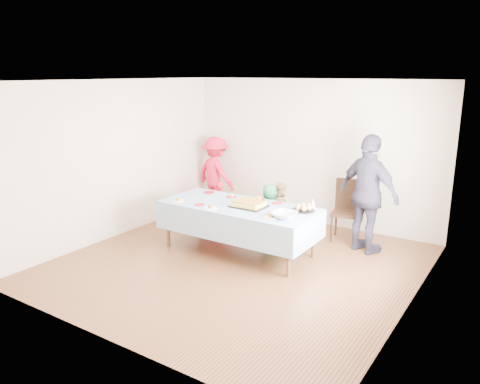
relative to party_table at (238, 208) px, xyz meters
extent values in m
plane|color=#4C2915|center=(0.26, -0.43, -0.72)|extent=(5.00, 5.00, 0.00)
cube|color=beige|center=(0.26, 2.07, 0.63)|extent=(5.00, 0.04, 2.70)
cube|color=beige|center=(0.26, -2.93, 0.63)|extent=(5.00, 0.04, 2.70)
cube|color=beige|center=(-2.24, -0.43, 0.63)|extent=(0.04, 5.00, 2.70)
cube|color=beige|center=(2.76, -0.43, 0.63)|extent=(0.04, 5.00, 2.70)
cube|color=white|center=(0.26, -0.43, 1.98)|extent=(5.00, 5.00, 0.04)
cube|color=#472B16|center=(2.73, -0.23, 0.78)|extent=(0.03, 1.75, 1.35)
cylinder|color=brown|center=(-1.12, -0.42, -0.36)|extent=(0.06, 0.06, 0.73)
cylinder|color=brown|center=(1.12, -0.42, -0.36)|extent=(0.06, 0.06, 0.73)
cylinder|color=brown|center=(-1.12, 0.42, -0.36)|extent=(0.06, 0.06, 0.73)
cylinder|color=brown|center=(1.12, 0.42, -0.36)|extent=(0.06, 0.06, 0.73)
cube|color=brown|center=(0.00, 0.00, 0.03)|extent=(2.40, 1.00, 0.04)
cube|color=silver|center=(0.00, 0.00, 0.05)|extent=(2.50, 1.10, 0.01)
cube|color=black|center=(0.19, 0.01, 0.06)|extent=(0.53, 0.41, 0.02)
cube|color=#EEDB5A|center=(0.19, 0.01, 0.10)|extent=(0.45, 0.34, 0.07)
cube|color=#A56426|center=(0.19, 0.01, 0.14)|extent=(0.45, 0.34, 0.01)
cylinder|color=black|center=(0.99, 0.28, 0.06)|extent=(0.35, 0.35, 0.02)
sphere|color=tan|center=(1.09, 0.28, 0.12)|extent=(0.09, 0.09, 0.09)
sphere|color=tan|center=(1.04, 0.36, 0.12)|extent=(0.09, 0.09, 0.09)
sphere|color=tan|center=(0.95, 0.36, 0.12)|extent=(0.09, 0.09, 0.09)
sphere|color=tan|center=(0.90, 0.28, 0.12)|extent=(0.09, 0.09, 0.09)
sphere|color=tan|center=(0.95, 0.20, 0.12)|extent=(0.09, 0.09, 0.09)
sphere|color=tan|center=(1.04, 0.20, 0.12)|extent=(0.09, 0.09, 0.09)
sphere|color=tan|center=(0.99, 0.28, 0.12)|extent=(0.09, 0.09, 0.09)
imported|color=silver|center=(0.92, -0.20, 0.10)|extent=(0.37, 0.37, 0.09)
cone|color=white|center=(1.06, 0.46, 0.14)|extent=(0.10, 0.10, 0.17)
cylinder|color=#B50D22|center=(-0.86, 0.37, 0.06)|extent=(0.20, 0.20, 0.01)
cylinder|color=#B50D22|center=(-0.37, 0.34, 0.06)|extent=(0.17, 0.17, 0.01)
cylinder|color=#B50D22|center=(0.12, 0.42, 0.06)|extent=(0.19, 0.19, 0.01)
cylinder|color=#B50D22|center=(0.47, 0.42, 0.06)|extent=(0.17, 0.17, 0.01)
cylinder|color=#B50D22|center=(-0.52, -0.33, 0.06)|extent=(0.16, 0.16, 0.01)
cylinder|color=white|center=(-0.94, -0.35, 0.06)|extent=(0.22, 0.22, 0.01)
cylinder|color=white|center=(-0.25, -0.40, 0.06)|extent=(0.22, 0.22, 0.01)
cylinder|color=white|center=(0.75, -0.29, 0.06)|extent=(0.21, 0.21, 0.01)
cylinder|color=black|center=(1.09, 1.21, -0.49)|extent=(0.04, 0.04, 0.46)
cylinder|color=black|center=(1.47, 1.28, -0.49)|extent=(0.04, 0.04, 0.46)
cylinder|color=black|center=(1.02, 1.59, -0.49)|extent=(0.04, 0.04, 0.46)
cylinder|color=black|center=(1.40, 1.66, -0.49)|extent=(0.04, 0.04, 0.46)
cube|color=black|center=(1.24, 1.44, -0.24)|extent=(0.53, 0.53, 0.05)
cube|color=black|center=(1.20, 1.64, 0.05)|extent=(0.45, 0.13, 0.54)
imported|color=red|center=(-1.05, 0.97, -0.30)|extent=(0.31, 0.21, 0.84)
imported|color=#297D48|center=(0.03, 0.93, -0.26)|extent=(0.53, 0.42, 0.93)
imported|color=tan|center=(0.09, 1.21, -0.26)|extent=(0.48, 0.39, 0.92)
imported|color=red|center=(-1.73, 1.77, 0.04)|extent=(1.09, 0.79, 1.52)
imported|color=#2F2B3C|center=(1.70, 1.12, 0.23)|extent=(1.21, 0.84, 1.90)
camera|label=1|loc=(3.90, -5.91, 2.09)|focal=35.00mm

